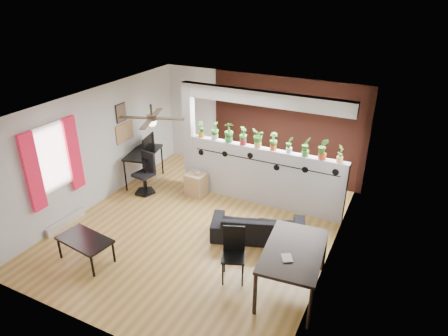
# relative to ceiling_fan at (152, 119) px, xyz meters

# --- Properties ---
(room_shell) EXTENTS (6.30, 7.10, 2.90)m
(room_shell) POSITION_rel_ceiling_fan_xyz_m (0.80, 0.30, -1.01)
(room_shell) COLOR olive
(room_shell) RESTS_ON ground
(partition_wall) EXTENTS (3.60, 0.18, 1.35)m
(partition_wall) POSITION_rel_ceiling_fan_xyz_m (1.60, 1.80, -1.64)
(partition_wall) COLOR #BCBCC1
(partition_wall) RESTS_ON ground
(ceiling_header) EXTENTS (3.60, 0.18, 0.30)m
(ceiling_header) POSITION_rel_ceiling_fan_xyz_m (1.60, 1.80, 0.14)
(ceiling_header) COLOR silver
(ceiling_header) RESTS_ON room_shell
(pier_column) EXTENTS (0.22, 0.20, 2.60)m
(pier_column) POSITION_rel_ceiling_fan_xyz_m (-0.31, 1.80, -1.01)
(pier_column) COLOR #BCBCC1
(pier_column) RESTS_ON ground
(brick_panel) EXTENTS (3.90, 0.05, 2.60)m
(brick_panel) POSITION_rel_ceiling_fan_xyz_m (1.60, 3.27, -1.01)
(brick_panel) COLOR #AD4732
(brick_panel) RESTS_ON ground
(vine_decal) EXTENTS (3.31, 0.01, 0.30)m
(vine_decal) POSITION_rel_ceiling_fan_xyz_m (1.60, 1.70, -1.23)
(vine_decal) COLOR black
(vine_decal) RESTS_ON partition_wall
(window_assembly) EXTENTS (0.09, 1.30, 1.55)m
(window_assembly) POSITION_rel_ceiling_fan_xyz_m (-1.76, -0.90, -0.81)
(window_assembly) COLOR white
(window_assembly) RESTS_ON room_shell
(baseboard_heater) EXTENTS (0.08, 1.00, 0.18)m
(baseboard_heater) POSITION_rel_ceiling_fan_xyz_m (-1.74, -0.90, -2.22)
(baseboard_heater) COLOR beige
(baseboard_heater) RESTS_ON ground
(corkboard) EXTENTS (0.03, 0.60, 0.45)m
(corkboard) POSITION_rel_ceiling_fan_xyz_m (-1.78, 1.25, -0.96)
(corkboard) COLOR #9D764C
(corkboard) RESTS_ON room_shell
(framed_art) EXTENTS (0.03, 0.34, 0.44)m
(framed_art) POSITION_rel_ceiling_fan_xyz_m (-1.78, 1.20, -0.46)
(framed_art) COLOR #8C7259
(framed_art) RESTS_ON room_shell
(ceiling_fan) EXTENTS (1.19, 1.19, 0.43)m
(ceiling_fan) POSITION_rel_ceiling_fan_xyz_m (0.00, 0.00, 0.00)
(ceiling_fan) COLOR black
(ceiling_fan) RESTS_ON room_shell
(potted_plant_0) EXTENTS (0.21, 0.19, 0.37)m
(potted_plant_0) POSITION_rel_ceiling_fan_xyz_m (0.02, 1.80, -0.77)
(potted_plant_0) COLOR orange
(potted_plant_0) RESTS_ON partition_wall
(potted_plant_1) EXTENTS (0.27, 0.26, 0.41)m
(potted_plant_1) POSITION_rel_ceiling_fan_xyz_m (0.37, 1.80, -0.74)
(potted_plant_1) COLOR silver
(potted_plant_1) RESTS_ON partition_wall
(potted_plant_2) EXTENTS (0.30, 0.28, 0.46)m
(potted_plant_2) POSITION_rel_ceiling_fan_xyz_m (0.72, 1.80, -0.72)
(potted_plant_2) COLOR #349043
(potted_plant_2) RESTS_ON partition_wall
(potted_plant_3) EXTENTS (0.18, 0.22, 0.41)m
(potted_plant_3) POSITION_rel_ceiling_fan_xyz_m (1.07, 1.80, -0.75)
(potted_plant_3) COLOR #AE1B2C
(potted_plant_3) RESTS_ON partition_wall
(potted_plant_4) EXTENTS (0.26, 0.27, 0.43)m
(potted_plant_4) POSITION_rel_ceiling_fan_xyz_m (1.42, 1.80, -0.74)
(potted_plant_4) COLOR gold
(potted_plant_4) RESTS_ON partition_wall
(potted_plant_5) EXTENTS (0.23, 0.21, 0.39)m
(potted_plant_5) POSITION_rel_ceiling_fan_xyz_m (1.78, 1.80, -0.76)
(potted_plant_5) COLOR #D64F19
(potted_plant_5) RESTS_ON partition_wall
(potted_plant_6) EXTENTS (0.23, 0.22, 0.37)m
(potted_plant_6) POSITION_rel_ceiling_fan_xyz_m (2.13, 1.80, -0.77)
(potted_plant_6) COLOR white
(potted_plant_6) RESTS_ON partition_wall
(potted_plant_7) EXTENTS (0.27, 0.27, 0.42)m
(potted_plant_7) POSITION_rel_ceiling_fan_xyz_m (2.48, 1.80, -0.74)
(potted_plant_7) COLOR #458D33
(potted_plant_7) RESTS_ON partition_wall
(potted_plant_8) EXTENTS (0.26, 0.22, 0.46)m
(potted_plant_8) POSITION_rel_ceiling_fan_xyz_m (2.83, 1.80, -0.72)
(potted_plant_8) COLOR red
(potted_plant_8) RESTS_ON partition_wall
(potted_plant_9) EXTENTS (0.16, 0.19, 0.37)m
(potted_plant_9) POSITION_rel_ceiling_fan_xyz_m (3.18, 1.80, -0.77)
(potted_plant_9) COLOR #EBAC52
(potted_plant_9) RESTS_ON partition_wall
(sofa) EXTENTS (1.87, 1.22, 0.51)m
(sofa) POSITION_rel_ceiling_fan_xyz_m (2.00, 0.49, -2.06)
(sofa) COLOR black
(sofa) RESTS_ON ground
(cube_shelf) EXTENTS (0.47, 0.43, 0.54)m
(cube_shelf) POSITION_rel_ceiling_fan_xyz_m (0.04, 1.46, -2.04)
(cube_shelf) COLOR tan
(cube_shelf) RESTS_ON ground
(cup) EXTENTS (0.16, 0.16, 0.10)m
(cup) POSITION_rel_ceiling_fan_xyz_m (0.09, 1.46, -1.72)
(cup) COLOR gray
(cup) RESTS_ON cube_shelf
(computer_desk) EXTENTS (0.84, 1.25, 0.83)m
(computer_desk) POSITION_rel_ceiling_fan_xyz_m (-1.45, 1.46, -1.56)
(computer_desk) COLOR black
(computer_desk) RESTS_ON ground
(monitor) EXTENTS (0.36, 0.13, 0.20)m
(monitor) POSITION_rel_ceiling_fan_xyz_m (-1.45, 1.61, -1.38)
(monitor) COLOR black
(monitor) RESTS_ON computer_desk
(office_chair) EXTENTS (0.52, 0.52, 1.00)m
(office_chair) POSITION_rel_ceiling_fan_xyz_m (-1.09, 1.03, -1.87)
(office_chair) COLOR black
(office_chair) RESTS_ON ground
(dining_table) EXTENTS (1.05, 1.58, 0.82)m
(dining_table) POSITION_rel_ceiling_fan_xyz_m (3.05, -0.66, -1.58)
(dining_table) COLOR black
(dining_table) RESTS_ON ground
(book) EXTENTS (0.24, 0.26, 0.02)m
(book) POSITION_rel_ceiling_fan_xyz_m (2.95, -0.96, -1.49)
(book) COLOR gray
(book) RESTS_ON dining_table
(folding_chair) EXTENTS (0.50, 0.50, 0.96)m
(folding_chair) POSITION_rel_ceiling_fan_xyz_m (2.05, -0.75, -1.75)
(folding_chair) COLOR black
(folding_chair) RESTS_ON ground
(coffee_table) EXTENTS (1.06, 0.68, 0.46)m
(coffee_table) POSITION_rel_ceiling_fan_xyz_m (-0.53, -1.56, -1.90)
(coffee_table) COLOR black
(coffee_table) RESTS_ON ground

